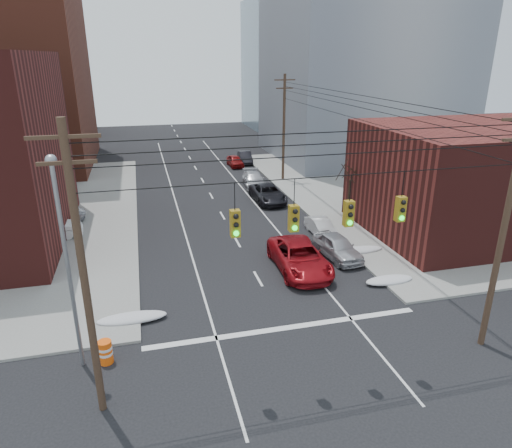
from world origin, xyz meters
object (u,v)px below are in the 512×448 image
red_pickup (300,257)px  parked_car_a (337,247)px  parked_car_c (268,194)px  lot_car_c (4,222)px  lot_car_d (16,219)px  lot_car_a (48,228)px  parked_car_b (321,227)px  construction_barrel (105,352)px  parked_car_f (245,157)px  lot_car_b (48,214)px  parked_car_e (235,161)px  parked_car_d (254,180)px

red_pickup → parked_car_a: (3.07, 1.19, -0.09)m
parked_car_c → lot_car_c: (-21.54, -2.77, 0.13)m
red_pickup → lot_car_d: size_ratio=1.52×
lot_car_a → lot_car_c: (-3.51, 2.30, -0.03)m
parked_car_b → construction_barrel: 19.06m
red_pickup → lot_car_c: red_pickup is taller
lot_car_a → lot_car_d: lot_car_a is taller
construction_barrel → parked_car_a: bearing=28.6°
parked_car_f → lot_car_b: lot_car_b is taller
parked_car_b → parked_car_e: parked_car_e is taller
construction_barrel → parked_car_b: bearing=38.6°
parked_car_c → construction_barrel: parked_car_c is taller
parked_car_f → lot_car_d: bearing=-135.7°
parked_car_d → lot_car_b: (-18.56, -7.18, 0.22)m
parked_car_c → lot_car_a: lot_car_a is taller
red_pickup → lot_car_d: 22.54m
parked_car_c → parked_car_f: parked_car_c is taller
parked_car_f → parked_car_b: bearing=-84.8°
parked_car_f → parked_car_e: bearing=-129.9°
lot_car_a → construction_barrel: lot_car_a is taller
lot_car_a → construction_barrel: size_ratio=4.29×
lot_car_a → parked_car_e: bearing=-46.9°
parked_car_c → construction_barrel: bearing=-123.1°
lot_car_c → lot_car_d: size_ratio=1.24×
parked_car_a → lot_car_d: (-21.94, 11.15, 0.07)m
parked_car_b → lot_car_a: bearing=167.2°
parked_car_a → parked_car_c: 13.17m
parked_car_b → lot_car_d: 23.54m
parked_car_f → parked_car_c: bearing=-90.4°
parked_car_c → parked_car_f: 16.39m
red_pickup → parked_car_b: (3.58, 5.23, -0.25)m
red_pickup → lot_car_c: bearing=150.6°
parked_car_c → lot_car_a: 18.73m
lot_car_a → parked_car_a: bearing=-117.4°
parked_car_a → parked_car_e: bearing=85.4°
parked_car_c → lot_car_b: size_ratio=0.97×
red_pickup → lot_car_a: bearing=151.2°
red_pickup → parked_car_d: bearing=85.4°
parked_car_c → lot_car_a: bearing=-165.0°
parked_car_b → parked_car_e: (-1.60, 23.80, 0.04)m
parked_car_a → parked_car_d: size_ratio=0.92×
parked_car_b → lot_car_d: size_ratio=0.92×
parked_car_d → lot_car_d: bearing=-154.9°
parked_car_c → lot_car_b: 18.65m
parked_car_d → construction_barrel: parked_car_d is taller
parked_car_a → parked_car_b: bearing=76.1°
parked_car_a → parked_car_e: (-1.10, 27.84, -0.11)m
lot_car_b → lot_car_a: bearing=173.7°
parked_car_a → parked_car_d: bearing=86.5°
parked_car_d → parked_car_f: (1.60, 10.91, -0.01)m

